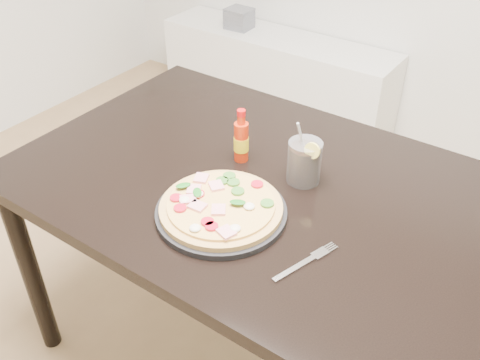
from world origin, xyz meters
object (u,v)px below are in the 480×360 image
Objects in this scene: fork at (307,261)px; media_console at (276,77)px; plate at (221,212)px; pizza at (220,206)px; hot_sauce_bottle at (241,141)px; cola_cup at (304,163)px; dining_table at (264,206)px.

fork is 0.13× the size of media_console.
media_console is at bearing 117.16° from plate.
pizza is 1.68× the size of fork.
hot_sauce_bottle is at bearing 113.14° from pizza.
cola_cup is 0.32m from fork.
pizza reaches higher than dining_table.
cola_cup is at bearing 68.85° from pizza.
pizza is at bearing -95.86° from dining_table.
dining_table is 0.20m from plate.
cola_cup reaches higher than media_console.
dining_table is at bearing -138.30° from cola_cup.
cola_cup is at bearing 41.70° from dining_table.
plate is at bearing -110.81° from cola_cup.
pizza is at bearing -66.86° from hot_sauce_bottle.
pizza is at bearing -111.15° from cola_cup.
pizza is 1.71× the size of cola_cup.
dining_table is 0.21m from pizza.
cola_cup reaches higher than hot_sauce_bottle.
hot_sauce_bottle reaches higher than plate.
plate is 0.26m from hot_sauce_bottle.
hot_sauce_bottle is 0.45m from fork.
media_console is (-0.95, 1.42, -0.56)m from cola_cup.
cola_cup reaches higher than dining_table.
cola_cup is (0.10, 0.25, 0.03)m from pizza.
dining_table reaches higher than media_console.
plate reaches higher than fork.
media_console is at bearing 141.03° from fork.
dining_table is 0.17m from cola_cup.
pizza reaches higher than fork.
fork is at bearing -4.83° from plate.
pizza is (-0.02, -0.18, 0.11)m from dining_table.
hot_sauce_bottle is 0.20m from cola_cup.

